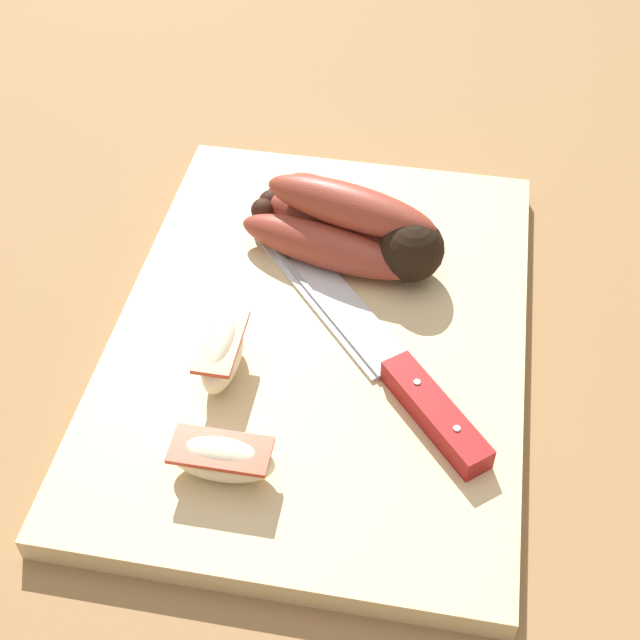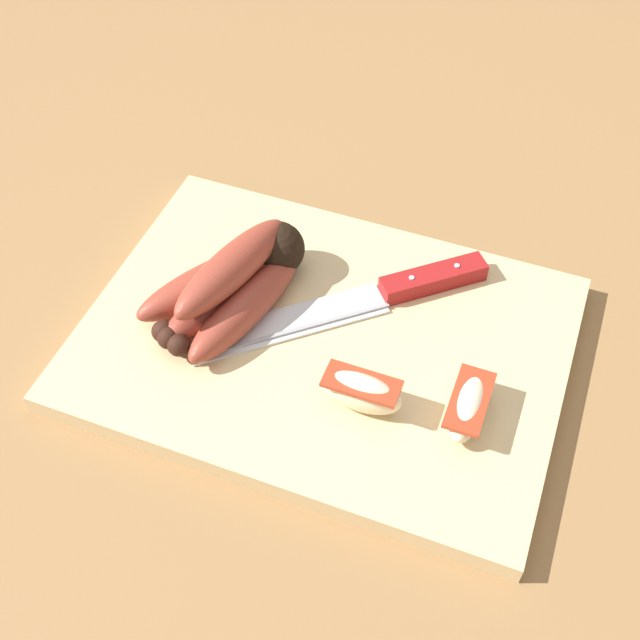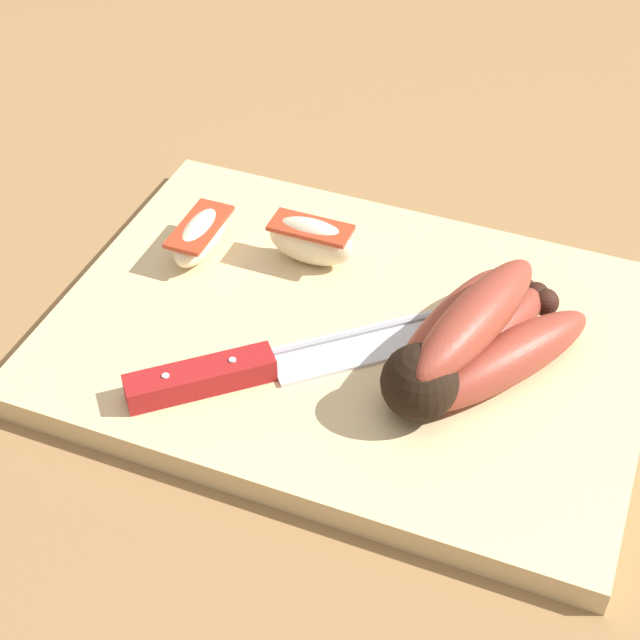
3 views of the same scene
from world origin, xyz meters
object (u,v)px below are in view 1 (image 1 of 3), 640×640
Objects in this scene: apple_wedge_middle at (222,458)px; apple_wedge_near at (222,352)px; banana_bunch at (351,228)px; chefs_knife at (394,369)px.

apple_wedge_near is at bearing 13.87° from apple_wedge_middle.
banana_bunch is 0.14m from chefs_knife.
chefs_knife is 0.12m from apple_wedge_near.
banana_bunch is 0.23m from apple_wedge_middle.
chefs_knife is 0.14m from apple_wedge_middle.
banana_bunch reaches higher than apple_wedge_near.
banana_bunch reaches higher than chefs_knife.
chefs_knife is 3.45× the size of apple_wedge_near.
apple_wedge_near is 0.09m from apple_wedge_middle.
banana_bunch is at bearing 22.14° from chefs_knife.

